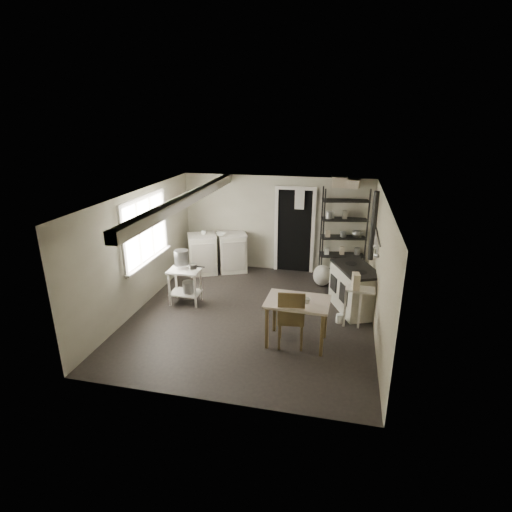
% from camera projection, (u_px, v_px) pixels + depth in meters
% --- Properties ---
extents(floor, '(5.00, 5.00, 0.00)m').
position_uv_depth(floor, '(253.00, 315.00, 7.67)').
color(floor, black).
rests_on(floor, ground).
extents(ceiling, '(5.00, 5.00, 0.00)m').
position_uv_depth(ceiling, '(252.00, 196.00, 6.90)').
color(ceiling, silver).
rests_on(ceiling, wall_back).
extents(wall_back, '(4.50, 0.02, 2.30)m').
position_uv_depth(wall_back, '(276.00, 224.00, 9.58)').
color(wall_back, '#B3AE99').
rests_on(wall_back, ground).
extents(wall_front, '(4.50, 0.02, 2.30)m').
position_uv_depth(wall_front, '(207.00, 325.00, 4.99)').
color(wall_front, '#B3AE99').
rests_on(wall_front, ground).
extents(wall_left, '(0.02, 5.00, 2.30)m').
position_uv_depth(wall_left, '(140.00, 250.00, 7.75)').
color(wall_left, '#B3AE99').
rests_on(wall_left, ground).
extents(wall_right, '(0.02, 5.00, 2.30)m').
position_uv_depth(wall_right, '(380.00, 269.00, 6.82)').
color(wall_right, '#B3AE99').
rests_on(wall_right, ground).
extents(window, '(0.12, 1.76, 1.28)m').
position_uv_depth(window, '(144.00, 230.00, 7.81)').
color(window, silver).
rests_on(window, wall_left).
extents(doorway, '(0.96, 0.10, 2.08)m').
position_uv_depth(doorway, '(294.00, 232.00, 9.51)').
color(doorway, silver).
rests_on(doorway, ground).
extents(ceiling_beam, '(0.18, 5.00, 0.18)m').
position_uv_depth(ceiling_beam, '(187.00, 199.00, 7.18)').
color(ceiling_beam, silver).
rests_on(ceiling_beam, ceiling).
extents(wallpaper_panel, '(0.01, 5.00, 2.30)m').
position_uv_depth(wallpaper_panel, '(380.00, 269.00, 6.82)').
color(wallpaper_panel, '#B7B195').
rests_on(wallpaper_panel, wall_right).
extents(utensil_rail, '(0.06, 1.20, 0.44)m').
position_uv_depth(utensil_rail, '(377.00, 236.00, 7.25)').
color(utensil_rail, '#A7A8AA').
rests_on(utensil_rail, wall_right).
extents(prep_table, '(0.64, 0.47, 0.72)m').
position_uv_depth(prep_table, '(185.00, 285.00, 8.04)').
color(prep_table, silver).
rests_on(prep_table, ground).
extents(stockpot, '(0.36, 0.36, 0.31)m').
position_uv_depth(stockpot, '(182.00, 258.00, 7.96)').
color(stockpot, '#A7A8AA').
rests_on(stockpot, prep_table).
extents(saucepan, '(0.18, 0.18, 0.09)m').
position_uv_depth(saucepan, '(193.00, 266.00, 7.76)').
color(saucepan, '#A7A8AA').
rests_on(saucepan, prep_table).
extents(bucket, '(0.28, 0.28, 0.24)m').
position_uv_depth(bucket, '(188.00, 287.00, 7.98)').
color(bucket, '#A7A8AA').
rests_on(bucket, prep_table).
extents(base_cabinets, '(1.57, 1.15, 0.95)m').
position_uv_depth(base_cabinets, '(218.00, 253.00, 9.66)').
color(base_cabinets, beige).
rests_on(base_cabinets, ground).
extents(mixing_bowl, '(0.38, 0.38, 0.07)m').
position_uv_depth(mixing_bowl, '(220.00, 235.00, 9.39)').
color(mixing_bowl, white).
rests_on(mixing_bowl, base_cabinets).
extents(counter_cup, '(0.16, 0.16, 0.10)m').
position_uv_depth(counter_cup, '(204.00, 234.00, 9.47)').
color(counter_cup, white).
rests_on(counter_cup, base_cabinets).
extents(shelf_rack, '(1.06, 0.58, 2.13)m').
position_uv_depth(shelf_rack, '(343.00, 239.00, 9.14)').
color(shelf_rack, black).
rests_on(shelf_rack, ground).
extents(shelf_jar, '(0.11, 0.11, 0.19)m').
position_uv_depth(shelf_jar, '(332.00, 220.00, 9.05)').
color(shelf_jar, white).
rests_on(shelf_jar, shelf_rack).
extents(storage_box_a, '(0.35, 0.31, 0.23)m').
position_uv_depth(storage_box_a, '(339.00, 192.00, 8.84)').
color(storage_box_a, beige).
rests_on(storage_box_a, shelf_rack).
extents(storage_box_b, '(0.32, 0.30, 0.18)m').
position_uv_depth(storage_box_b, '(352.00, 194.00, 8.76)').
color(storage_box_b, beige).
rests_on(storage_box_b, shelf_rack).
extents(stove, '(1.03, 1.29, 0.89)m').
position_uv_depth(stove, '(354.00, 289.00, 7.74)').
color(stove, beige).
rests_on(stove, ground).
extents(stovepipe, '(0.13, 0.13, 1.32)m').
position_uv_depth(stovepipe, '(373.00, 226.00, 7.74)').
color(stovepipe, black).
rests_on(stovepipe, stove).
extents(side_ledge, '(0.52, 0.30, 0.78)m').
position_uv_depth(side_ledge, '(359.00, 306.00, 7.07)').
color(side_ledge, silver).
rests_on(side_ledge, ground).
extents(oats_box, '(0.14, 0.21, 0.29)m').
position_uv_depth(oats_box, '(356.00, 277.00, 6.85)').
color(oats_box, beige).
rests_on(oats_box, side_ledge).
extents(work_table, '(1.06, 0.76, 0.78)m').
position_uv_depth(work_table, '(297.00, 322.00, 6.62)').
color(work_table, beige).
rests_on(work_table, ground).
extents(table_cup, '(0.12, 0.12, 0.09)m').
position_uv_depth(table_cup, '(307.00, 302.00, 6.37)').
color(table_cup, white).
rests_on(table_cup, work_table).
extents(chair, '(0.47, 0.49, 1.03)m').
position_uv_depth(chair, '(291.00, 318.00, 6.54)').
color(chair, brown).
rests_on(chair, ground).
extents(flour_sack, '(0.41, 0.35, 0.48)m').
position_uv_depth(flour_sack, '(322.00, 276.00, 8.91)').
color(flour_sack, silver).
rests_on(flour_sack, ground).
extents(floor_crock, '(0.17, 0.17, 0.16)m').
position_uv_depth(floor_crock, '(339.00, 319.00, 7.37)').
color(floor_crock, white).
rests_on(floor_crock, ground).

